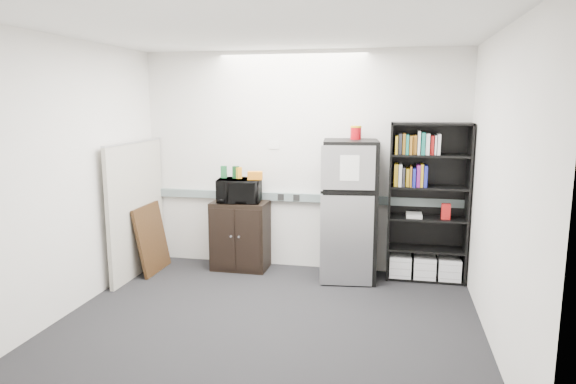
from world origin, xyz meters
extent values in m
plane|color=black|center=(0.00, 0.00, 0.00)|extent=(4.00, 4.00, 0.00)
cube|color=white|center=(0.00, 1.75, 1.35)|extent=(4.00, 0.02, 2.70)
cube|color=white|center=(2.00, 0.00, 1.35)|extent=(0.02, 3.50, 2.70)
cube|color=white|center=(-2.00, 0.00, 1.35)|extent=(0.02, 3.50, 2.70)
cube|color=white|center=(0.00, 0.00, 2.70)|extent=(4.00, 3.50, 0.02)
cube|color=slate|center=(0.00, 1.72, 0.90)|extent=(3.92, 0.05, 0.10)
cube|color=white|center=(-0.35, 1.74, 1.55)|extent=(0.14, 0.00, 0.10)
cube|color=black|center=(1.09, 1.56, 0.93)|extent=(0.02, 0.34, 1.85)
cube|color=black|center=(1.97, 1.56, 0.93)|extent=(0.02, 0.34, 1.85)
cube|color=black|center=(1.53, 1.72, 0.93)|extent=(0.90, 0.02, 1.85)
cube|color=black|center=(1.53, 1.56, 1.84)|extent=(0.90, 0.34, 0.02)
cube|color=black|center=(1.53, 1.56, 0.02)|extent=(0.85, 0.32, 0.03)
cube|color=black|center=(1.53, 1.56, 0.37)|extent=(0.85, 0.32, 0.03)
cube|color=black|center=(1.53, 1.56, 0.74)|extent=(0.85, 0.32, 0.02)
cube|color=black|center=(1.53, 1.56, 1.11)|extent=(0.85, 0.32, 0.02)
cube|color=black|center=(1.53, 1.56, 1.48)|extent=(0.85, 0.32, 0.02)
cube|color=white|center=(1.25, 1.55, 0.16)|extent=(0.25, 0.30, 0.25)
cube|color=white|center=(1.53, 1.55, 0.16)|extent=(0.25, 0.30, 0.25)
cube|color=white|center=(1.81, 1.55, 0.16)|extent=(0.25, 0.30, 0.25)
cube|color=#AAA697|center=(-1.90, 1.08, 0.80)|extent=(0.05, 1.30, 1.60)
cube|color=#B2B2B7|center=(-1.90, 1.08, 1.61)|extent=(0.06, 1.30, 0.02)
cube|color=black|center=(-0.73, 1.50, 0.43)|extent=(0.69, 0.43, 0.86)
cube|color=black|center=(-0.89, 1.29, 0.43)|extent=(0.32, 0.01, 0.76)
cube|color=black|center=(-0.56, 1.29, 0.43)|extent=(0.32, 0.01, 0.76)
cylinder|color=#B2B2B7|center=(-0.78, 1.27, 0.47)|extent=(0.02, 0.02, 0.02)
cylinder|color=#B2B2B7|center=(-0.68, 1.27, 0.47)|extent=(0.02, 0.02, 0.02)
imported|color=black|center=(-0.73, 1.48, 1.00)|extent=(0.57, 0.42, 0.29)
cube|color=#19572B|center=(-0.93, 1.52, 1.22)|extent=(0.07, 0.06, 0.15)
cube|color=#0C3616|center=(-0.78, 1.52, 1.22)|extent=(0.08, 0.06, 0.15)
cube|color=orange|center=(-0.74, 1.52, 1.22)|extent=(0.08, 0.06, 0.14)
cube|color=orange|center=(-0.52, 1.47, 1.20)|extent=(0.20, 0.14, 0.10)
cube|color=black|center=(0.64, 1.43, 0.81)|extent=(0.68, 0.68, 1.63)
cube|color=#B0B0B5|center=(0.64, 1.11, 1.37)|extent=(0.59, 0.09, 0.49)
cube|color=#B0B0B5|center=(0.64, 1.11, 0.54)|extent=(0.59, 0.09, 1.04)
cube|color=black|center=(0.64, 1.10, 1.09)|extent=(0.59, 0.07, 0.03)
cube|color=white|center=(0.66, 1.09, 1.37)|extent=(0.21, 0.03, 0.28)
cube|color=black|center=(0.64, 1.43, 1.64)|extent=(0.68, 0.68, 0.02)
cylinder|color=#A5070F|center=(0.68, 1.55, 1.73)|extent=(0.13, 0.13, 0.16)
cylinder|color=gold|center=(0.68, 1.55, 1.82)|extent=(0.13, 0.13, 0.02)
cube|color=#301F0D|center=(-1.77, 1.18, 0.42)|extent=(0.18, 0.65, 0.83)
cube|color=beige|center=(-1.75, 1.18, 0.42)|extent=(0.13, 0.55, 0.70)
camera|label=1|loc=(1.13, -4.48, 2.09)|focal=32.00mm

